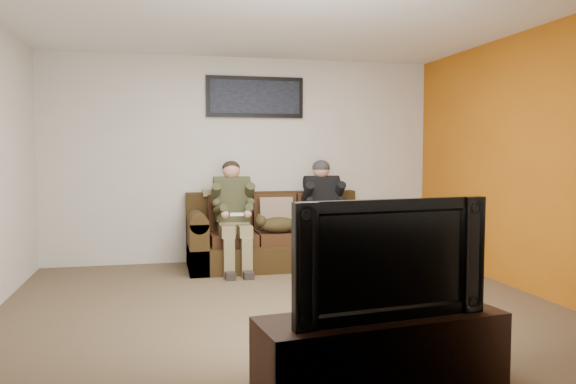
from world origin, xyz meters
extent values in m
plane|color=brown|center=(0.00, 0.00, 0.00)|extent=(5.00, 5.00, 0.00)
plane|color=silver|center=(0.00, 0.00, 2.60)|extent=(5.00, 5.00, 0.00)
plane|color=beige|center=(0.00, 2.25, 1.30)|extent=(5.00, 0.00, 5.00)
plane|color=beige|center=(0.00, -2.25, 1.30)|extent=(5.00, 0.00, 5.00)
plane|color=beige|center=(2.50, 0.00, 1.30)|extent=(0.00, 4.50, 4.50)
plane|color=#B76112|center=(2.49, 0.00, 1.30)|extent=(0.00, 4.50, 4.50)
cube|color=#33240F|center=(0.34, 1.75, 0.15)|extent=(2.18, 0.94, 0.30)
cube|color=#33240F|center=(0.34, 2.12, 0.60)|extent=(2.18, 0.20, 0.60)
cube|color=#33240F|center=(-0.64, 1.75, 0.30)|extent=(0.22, 0.94, 0.60)
cube|color=#33240F|center=(1.32, 1.75, 0.30)|extent=(0.22, 0.94, 0.60)
cylinder|color=#33240F|center=(-0.64, 1.75, 0.60)|extent=(0.22, 0.94, 0.22)
cylinder|color=#33240F|center=(1.32, 1.75, 0.60)|extent=(0.22, 0.94, 0.22)
cube|color=#402313|center=(-0.22, 1.70, 0.37)|extent=(0.54, 0.60, 0.14)
cube|color=#402313|center=(-0.22, 1.98, 0.65)|extent=(0.54, 0.14, 0.44)
cube|color=#402313|center=(0.34, 1.70, 0.37)|extent=(0.54, 0.60, 0.14)
cube|color=#402313|center=(0.34, 1.98, 0.65)|extent=(0.54, 0.14, 0.44)
cube|color=#402313|center=(0.90, 1.70, 0.37)|extent=(0.54, 0.60, 0.14)
cube|color=#402313|center=(0.90, 1.98, 0.65)|extent=(0.54, 0.14, 0.44)
cube|color=#8B745B|center=(0.34, 1.87, 0.64)|extent=(0.42, 0.20, 0.41)
cube|color=#BDB58B|center=(-0.32, 2.10, 0.89)|extent=(0.45, 0.22, 0.08)
cube|color=#827551|center=(-0.22, 1.67, 0.51)|extent=(0.36, 0.30, 0.14)
cube|color=#373821|center=(-0.22, 1.77, 0.81)|extent=(0.40, 0.30, 0.53)
cylinder|color=#373821|center=(-0.22, 1.79, 1.02)|extent=(0.44, 0.18, 0.18)
sphere|color=tan|center=(-0.22, 1.81, 1.18)|extent=(0.21, 0.21, 0.21)
cube|color=#827551|center=(-0.32, 1.47, 0.50)|extent=(0.15, 0.42, 0.13)
cube|color=#827551|center=(-0.12, 1.47, 0.50)|extent=(0.15, 0.42, 0.13)
cube|color=#827551|center=(-0.32, 1.27, 0.22)|extent=(0.12, 0.13, 0.44)
cube|color=#827551|center=(-0.12, 1.27, 0.22)|extent=(0.12, 0.13, 0.44)
cube|color=black|center=(-0.32, 1.19, 0.04)|extent=(0.11, 0.26, 0.08)
cube|color=black|center=(-0.12, 1.19, 0.04)|extent=(0.11, 0.26, 0.08)
cylinder|color=#373821|center=(-0.42, 1.70, 0.91)|extent=(0.11, 0.30, 0.28)
cylinder|color=#373821|center=(-0.02, 1.70, 0.91)|extent=(0.11, 0.30, 0.28)
cylinder|color=#373821|center=(-0.39, 1.48, 0.75)|extent=(0.14, 0.32, 0.15)
cylinder|color=#373821|center=(-0.05, 1.48, 0.75)|extent=(0.14, 0.32, 0.15)
sphere|color=tan|center=(-0.35, 1.36, 0.70)|extent=(0.09, 0.09, 0.09)
sphere|color=tan|center=(-0.09, 1.36, 0.70)|extent=(0.09, 0.09, 0.09)
cube|color=white|center=(-0.22, 1.34, 0.70)|extent=(0.15, 0.04, 0.03)
ellipsoid|color=black|center=(-0.22, 1.83, 1.21)|extent=(0.22, 0.22, 0.17)
cube|color=black|center=(0.90, 1.67, 0.51)|extent=(0.36, 0.30, 0.14)
cube|color=black|center=(0.90, 1.77, 0.81)|extent=(0.40, 0.30, 0.53)
cylinder|color=black|center=(0.90, 1.79, 1.02)|extent=(0.44, 0.18, 0.18)
sphere|color=tan|center=(0.90, 1.81, 1.18)|extent=(0.21, 0.21, 0.21)
cube|color=black|center=(0.80, 1.47, 0.50)|extent=(0.15, 0.42, 0.13)
cube|color=black|center=(1.00, 1.47, 0.50)|extent=(0.15, 0.42, 0.13)
cube|color=black|center=(0.80, 1.27, 0.22)|extent=(0.12, 0.13, 0.44)
cube|color=black|center=(1.00, 1.27, 0.22)|extent=(0.12, 0.13, 0.44)
cube|color=black|center=(0.80, 1.19, 0.04)|extent=(0.11, 0.26, 0.08)
cube|color=black|center=(1.00, 1.19, 0.04)|extent=(0.11, 0.26, 0.08)
cylinder|color=black|center=(0.70, 1.70, 0.91)|extent=(0.11, 0.30, 0.28)
cylinder|color=black|center=(1.10, 1.70, 0.91)|extent=(0.11, 0.30, 0.28)
cylinder|color=black|center=(0.73, 1.48, 0.75)|extent=(0.14, 0.32, 0.15)
cylinder|color=black|center=(1.07, 1.48, 0.75)|extent=(0.14, 0.32, 0.15)
sphere|color=tan|center=(0.77, 1.36, 0.70)|extent=(0.09, 0.09, 0.09)
sphere|color=tan|center=(1.03, 1.36, 0.70)|extent=(0.09, 0.09, 0.09)
cube|color=white|center=(0.90, 1.34, 0.70)|extent=(0.15, 0.04, 0.03)
ellipsoid|color=black|center=(0.90, 1.81, 1.21)|extent=(0.22, 0.22, 0.19)
ellipsoid|color=#483A1C|center=(0.31, 1.57, 0.53)|extent=(0.47, 0.26, 0.19)
sphere|color=#483A1C|center=(0.09, 1.54, 0.59)|extent=(0.14, 0.14, 0.14)
cone|color=#483A1C|center=(0.07, 1.51, 0.66)|extent=(0.04, 0.04, 0.04)
cone|color=#483A1C|center=(0.07, 1.58, 0.66)|extent=(0.04, 0.04, 0.04)
cylinder|color=#483A1C|center=(0.55, 1.62, 0.50)|extent=(0.26, 0.13, 0.08)
cube|color=black|center=(0.14, 2.22, 2.10)|extent=(1.25, 0.04, 0.52)
cube|color=black|center=(0.14, 2.19, 2.10)|extent=(1.15, 0.01, 0.42)
cube|color=black|center=(0.18, -1.95, 0.23)|extent=(1.50, 0.65, 0.46)
imported|color=black|center=(0.18, -1.95, 0.80)|extent=(1.19, 0.30, 0.68)
camera|label=1|loc=(-1.05, -4.92, 1.39)|focal=35.00mm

